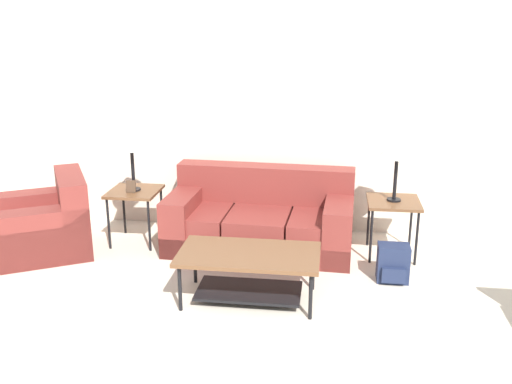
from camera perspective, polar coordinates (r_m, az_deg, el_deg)
wall_back at (r=6.35m, az=1.86°, el=7.63°), size 8.98×0.06×2.60m
couch at (r=6.00m, az=0.48°, el=-2.88°), size 1.95×1.02×0.82m
armchair at (r=6.29m, az=-20.26°, el=-3.12°), size 1.24×1.25×0.80m
coffee_table at (r=4.89m, az=-0.71°, el=-7.29°), size 1.20×0.65×0.44m
side_table_left at (r=6.20m, az=-12.05°, el=-0.35°), size 0.52×0.54×0.58m
side_table_right at (r=5.89m, az=13.57°, el=-1.39°), size 0.52×0.54×0.58m
table_lamp_left at (r=6.05m, az=-12.40°, el=5.14°), size 0.36×0.36×0.67m
table_lamp_right at (r=5.73m, az=13.99°, el=4.37°), size 0.36×0.36×0.67m
backpack at (r=5.44m, az=13.54°, el=-6.98°), size 0.29×0.28×0.35m
picture_frame at (r=6.09m, az=-12.39°, el=0.55°), size 0.10×0.04×0.13m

